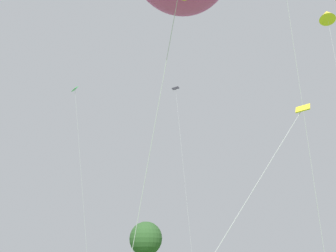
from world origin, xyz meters
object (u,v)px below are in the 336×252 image
Objects in this scene: small_kite_streamer_purple at (287,3)px; small_kite_triangle_green at (293,124)px; small_kite_bird_shape at (327,16)px; small_kite_tiny_distant at (177,100)px; small_kite_stunt_black at (77,112)px; tree_oak_left at (146,239)px.

small_kite_triangle_green is (-2.10, -0.92, -6.89)m from small_kite_streamer_purple.
small_kite_tiny_distant reaches higher than small_kite_bird_shape.
small_kite_stunt_black reaches higher than small_kite_triangle_green.
small_kite_bird_shape is at bearing -99.03° from tree_oak_left.
small_kite_stunt_black is at bearing -122.53° from tree_oak_left.
small_kite_bird_shape is at bearing 172.94° from small_kite_triangle_green.
small_kite_stunt_black is 0.71× the size of small_kite_tiny_distant.
small_kite_streamer_purple reaches higher than small_kite_triangle_green.
small_kite_stunt_black is 0.73× the size of small_kite_bird_shape.
small_kite_bird_shape is at bearing -169.53° from small_kite_streamer_purple.
small_kite_bird_shape reaches higher than small_kite_triangle_green.
small_kite_bird_shape is 0.97× the size of small_kite_tiny_distant.
small_kite_tiny_distant is 39.51m from tree_oak_left.
small_kite_streamer_purple reaches higher than tree_oak_left.
small_kite_stunt_black is 22.80m from small_kite_bird_shape.
tree_oak_left is (20.25, 58.25, -6.14)m from small_kite_streamer_purple.
small_kite_bird_shape is 18.78m from small_kite_tiny_distant.
small_kite_tiny_distant reaches higher than small_kite_streamer_purple.
small_kite_stunt_black is 1.15× the size of small_kite_streamer_purple.
small_kite_triangle_green is (-9.80, -24.29, -14.41)m from small_kite_tiny_distant.
small_kite_tiny_distant reaches higher than small_kite_stunt_black.
small_kite_streamer_purple is (5.22, -18.32, -0.85)m from small_kite_stunt_black.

